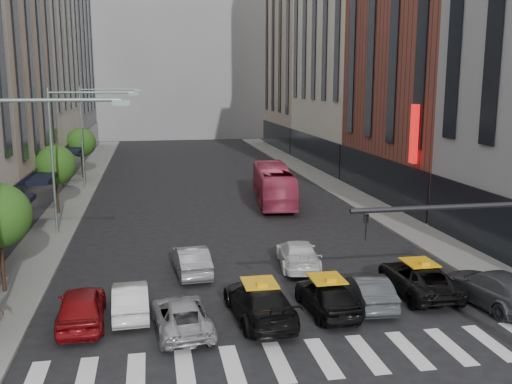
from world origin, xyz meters
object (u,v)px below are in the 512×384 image
streetlamp_near (2,189)px  bus (274,185)px  streetlamp_mid (67,142)px  taxi_left (260,301)px  taxi_center (326,296)px  streetlamp_far (92,123)px  car_white_front (130,299)px  car_red (81,306)px

streetlamp_near → bus: streetlamp_near is taller
streetlamp_mid → taxi_left: 18.16m
taxi_center → taxi_left: bearing=0.6°
streetlamp_near → taxi_left: bearing=7.1°
streetlamp_near → bus: 27.69m
streetlamp_far → taxi_left: 32.58m
bus → car_white_front: bearing=69.6°
taxi_left → streetlamp_far: bearing=-78.3°
bus → car_red: bearing=66.4°
car_red → streetlamp_mid: bearing=-84.1°
streetlamp_mid → car_red: bearing=-81.6°
streetlamp_near → car_red: size_ratio=2.00×
streetlamp_far → taxi_left: bearing=-73.6°
streetlamp_mid → bus: 16.74m
streetlamp_mid → car_white_front: (3.94, -13.43, -5.23)m
streetlamp_near → bus: (14.44, 23.22, -4.41)m
car_red → streetlamp_far: bearing=-88.5°
streetlamp_far → taxi_center: bearing=-68.7°
streetlamp_near → streetlamp_mid: bearing=90.0°
car_white_front → taxi_left: bearing=162.1°
streetlamp_mid → car_white_front: size_ratio=2.21×
car_red → bus: (12.37, 21.30, 0.73)m
car_red → car_white_front: bearing=-163.0°
taxi_left → streetlamp_mid: bearing=-63.3°
streetlamp_far → taxi_left: size_ratio=1.71×
streetlamp_near → bus: size_ratio=0.84×
taxi_center → bus: 22.05m
streetlamp_far → car_red: (2.07, -30.09, -5.14)m
car_red → car_white_front: 1.98m
streetlamp_mid → streetlamp_far: bearing=90.0°
streetlamp_far → bus: size_ratio=0.84×
streetlamp_mid → streetlamp_far: (0.00, 16.00, 0.00)m
bus → streetlamp_mid: bearing=33.1°
streetlamp_near → streetlamp_far: 32.00m
car_white_front → taxi_center: (8.01, -1.25, 0.06)m
bus → streetlamp_far: bearing=-24.7°
streetlamp_far → car_red: size_ratio=2.00×
streetlamp_mid → car_white_front: bearing=-73.7°
taxi_left → bus: size_ratio=0.49×
streetlamp_mid → taxi_left: size_ratio=1.71×
streetlamp_near → streetlamp_far: size_ratio=1.00×
car_white_front → bus: bus is taller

